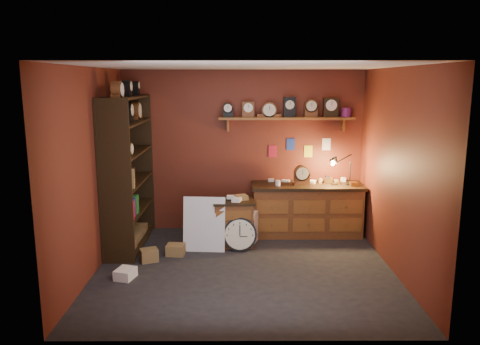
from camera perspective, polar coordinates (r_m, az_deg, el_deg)
name	(u,v)px	position (r m, az deg, el deg)	size (l,w,h in m)	color
floor	(244,269)	(6.52, 0.53, -11.65)	(4.00, 4.00, 0.00)	black
room_shell	(248,143)	(6.17, 0.96, 3.66)	(4.02, 3.62, 2.71)	maroon
shelving_unit	(126,166)	(7.30, -13.75, 0.81)	(0.47, 1.60, 2.58)	black
workbench	(307,207)	(7.84, 8.13, -4.13)	(1.83, 0.66, 1.36)	brown
low_cabinet	(234,220)	(7.31, -0.79, -5.83)	(0.65, 0.56, 0.80)	brown
big_round_clock	(240,234)	(7.09, -0.01, -7.56)	(0.51, 0.17, 0.51)	black
white_panel	(205,250)	(7.21, -4.35, -9.39)	(0.63, 0.03, 0.84)	silver
mini_fridge	(241,227)	(7.45, 0.13, -6.63)	(0.60, 0.62, 0.50)	silver
floor_box_a	(176,250)	(7.03, -7.85, -9.30)	(0.26, 0.22, 0.16)	olive
floor_box_b	(125,274)	(6.37, -13.80, -11.89)	(0.22, 0.26, 0.13)	white
floor_box_c	(149,255)	(6.86, -11.01, -9.86)	(0.24, 0.20, 0.18)	olive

